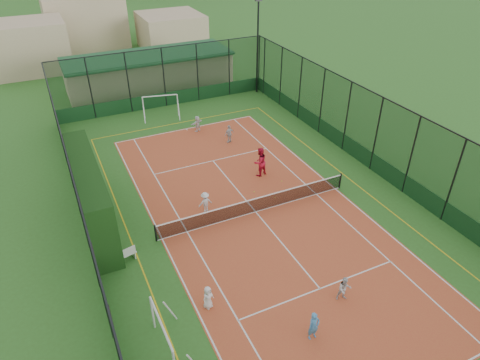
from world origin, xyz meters
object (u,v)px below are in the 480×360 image
at_px(futsal_goal_far, 161,107).
at_px(child_near_right, 344,289).
at_px(child_near_left, 208,297).
at_px(child_far_back, 197,124).
at_px(coach, 260,162).
at_px(white_bench, 120,256).
at_px(clubhouse, 149,71).
at_px(futsal_goal_near, 163,338).
at_px(child_near_mid, 314,326).
at_px(child_far_right, 229,134).
at_px(child_far_left, 205,202).
at_px(floodlight_ne, 258,47).

xyz_separation_m(futsal_goal_far, child_near_right, (1.63, -22.20, -0.29)).
relative_size(child_near_left, child_far_back, 0.94).
bearing_deg(coach, child_near_left, 36.38).
bearing_deg(white_bench, clubhouse, 58.72).
distance_m(futsal_goal_near, child_near_right, 7.94).
relative_size(child_near_mid, child_near_right, 1.10).
bearing_deg(child_far_back, white_bench, 29.65).
bearing_deg(clubhouse, white_bench, -108.84).
relative_size(white_bench, child_far_right, 1.17).
distance_m(futsal_goal_near, child_far_left, 9.21).
distance_m(child_far_right, child_far_back, 3.13).
xyz_separation_m(clubhouse, child_far_right, (2.14, -13.60, -0.89)).
bearing_deg(child_far_right, child_near_left, 49.02).
distance_m(child_near_mid, child_far_back, 19.75).
relative_size(floodlight_ne, coach, 4.27).
relative_size(floodlight_ne, child_far_back, 6.70).
bearing_deg(floodlight_ne, child_near_left, -121.91).
bearing_deg(child_near_left, futsal_goal_near, -174.12).
height_order(white_bench, child_near_right, child_near_right).
xyz_separation_m(child_near_right, child_far_left, (-3.11, 8.60, 0.01)).
relative_size(white_bench, futsal_goal_near, 0.57).
distance_m(floodlight_ne, coach, 15.03).
bearing_deg(child_far_right, child_far_back, -75.95).
xyz_separation_m(clubhouse, futsal_goal_far, (-1.06, -7.12, -0.65)).
height_order(child_near_left, child_far_right, child_far_right).
distance_m(child_near_left, child_far_right, 15.32).
relative_size(floodlight_ne, clubhouse, 0.54).
bearing_deg(coach, floodlight_ne, -131.09).
bearing_deg(child_near_mid, futsal_goal_far, 86.07).
relative_size(child_far_left, child_far_back, 1.02).
height_order(floodlight_ne, clubhouse, floodlight_ne).
bearing_deg(white_bench, child_near_mid, -63.83).
distance_m(child_near_left, child_far_back, 17.31).
bearing_deg(futsal_goal_near, clubhouse, -15.66).
distance_m(white_bench, child_near_left, 5.17).
bearing_deg(floodlight_ne, coach, -116.51).
bearing_deg(futsal_goal_far, child_near_right, -72.90).
bearing_deg(child_far_left, child_near_right, 105.56).
distance_m(floodlight_ne, white_bench, 24.24).
bearing_deg(white_bench, coach, 11.24).
bearing_deg(coach, white_bench, 9.10).
height_order(white_bench, child_far_left, child_far_left).
relative_size(clubhouse, child_far_left, 12.09).
xyz_separation_m(child_far_left, child_far_right, (4.68, 7.11, 0.05)).
bearing_deg(child_far_left, coach, -159.02).
bearing_deg(futsal_goal_far, white_bench, -100.27).
relative_size(futsal_goal_far, child_far_back, 2.32).
distance_m(white_bench, child_far_right, 13.59).
bearing_deg(child_far_right, floodlight_ne, -141.63).
height_order(floodlight_ne, child_near_right, floodlight_ne).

